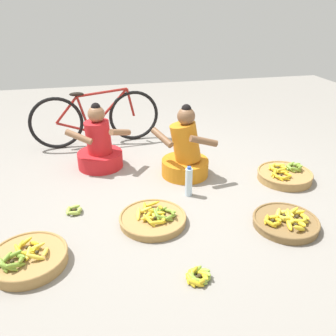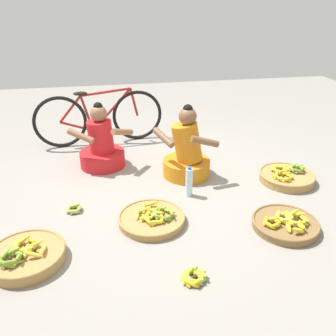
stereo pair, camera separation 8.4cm
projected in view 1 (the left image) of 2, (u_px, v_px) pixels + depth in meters
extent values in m
plane|color=gray|center=(164.00, 190.00, 3.65)|extent=(10.00, 10.00, 0.00)
cylinder|color=orange|center=(185.00, 167.00, 3.93)|extent=(0.52, 0.52, 0.18)
cylinder|color=orange|center=(186.00, 142.00, 3.80)|extent=(0.44, 0.40, 0.46)
sphere|color=brown|center=(186.00, 116.00, 3.67)|extent=(0.19, 0.19, 0.19)
sphere|color=black|center=(186.00, 109.00, 3.64)|extent=(0.10, 0.10, 0.10)
cylinder|color=brown|center=(162.00, 138.00, 3.70)|extent=(0.21, 0.30, 0.16)
cylinder|color=brown|center=(204.00, 141.00, 3.61)|extent=(0.31, 0.08, 0.16)
cylinder|color=red|center=(100.00, 159.00, 4.13)|extent=(0.52, 0.52, 0.18)
cylinder|color=red|center=(98.00, 137.00, 4.00)|extent=(0.32, 0.30, 0.39)
sphere|color=#8C6042|center=(96.00, 114.00, 3.89)|extent=(0.19, 0.19, 0.19)
sphere|color=black|center=(96.00, 107.00, 3.85)|extent=(0.10, 0.10, 0.10)
cylinder|color=#8C6042|center=(79.00, 137.00, 3.80)|extent=(0.30, 0.20, 0.16)
cylinder|color=#8C6042|center=(120.00, 132.00, 3.93)|extent=(0.27, 0.26, 0.16)
torus|color=black|center=(56.00, 123.00, 4.52)|extent=(0.68, 0.11, 0.68)
torus|color=black|center=(134.00, 116.00, 4.81)|extent=(0.68, 0.11, 0.68)
cylinder|color=maroon|center=(108.00, 110.00, 4.66)|extent=(0.55, 0.09, 0.55)
cylinder|color=maroon|center=(83.00, 114.00, 4.58)|extent=(0.15, 0.05, 0.49)
cylinder|color=maroon|center=(102.00, 92.00, 4.54)|extent=(0.65, 0.10, 0.08)
cylinder|color=maroon|center=(73.00, 127.00, 4.61)|extent=(0.42, 0.07, 0.18)
cylinder|color=maroon|center=(66.00, 110.00, 4.49)|extent=(0.32, 0.06, 0.35)
cylinder|color=maroon|center=(130.00, 102.00, 4.72)|extent=(0.11, 0.04, 0.38)
ellipsoid|color=black|center=(76.00, 94.00, 4.45)|extent=(0.18, 0.08, 0.05)
cylinder|color=#A87F47|center=(153.00, 220.00, 3.11)|extent=(0.58, 0.58, 0.06)
torus|color=#A87F47|center=(153.00, 217.00, 3.10)|extent=(0.59, 0.59, 0.02)
ellipsoid|color=olive|center=(173.00, 213.00, 3.09)|extent=(0.05, 0.16, 0.09)
ellipsoid|color=olive|center=(169.00, 211.00, 3.14)|extent=(0.13, 0.14, 0.06)
ellipsoid|color=olive|center=(160.00, 211.00, 3.14)|extent=(0.16, 0.09, 0.06)
ellipsoid|color=olive|center=(156.00, 213.00, 3.10)|extent=(0.09, 0.16, 0.07)
ellipsoid|color=olive|center=(157.00, 215.00, 3.06)|extent=(0.06, 0.16, 0.10)
ellipsoid|color=olive|center=(165.00, 218.00, 3.02)|extent=(0.16, 0.06, 0.09)
ellipsoid|color=olive|center=(171.00, 217.00, 3.05)|extent=(0.14, 0.13, 0.07)
sphere|color=#382D19|center=(164.00, 214.00, 3.09)|extent=(0.03, 0.03, 0.03)
ellipsoid|color=gold|center=(161.00, 207.00, 3.18)|extent=(0.03, 0.16, 0.09)
ellipsoid|color=gold|center=(152.00, 204.00, 3.23)|extent=(0.16, 0.03, 0.07)
ellipsoid|color=gold|center=(145.00, 209.00, 3.17)|extent=(0.05, 0.16, 0.08)
ellipsoid|color=gold|center=(156.00, 212.00, 3.11)|extent=(0.16, 0.06, 0.09)
sphere|color=#382D19|center=(153.00, 209.00, 3.17)|extent=(0.03, 0.03, 0.03)
ellipsoid|color=yellow|center=(152.00, 214.00, 3.11)|extent=(0.05, 0.14, 0.05)
ellipsoid|color=yellow|center=(145.00, 210.00, 3.14)|extent=(0.14, 0.04, 0.08)
ellipsoid|color=yellow|center=(139.00, 214.00, 3.08)|extent=(0.06, 0.14, 0.08)
ellipsoid|color=yellow|center=(148.00, 218.00, 3.04)|extent=(0.15, 0.06, 0.06)
sphere|color=#382D19|center=(146.00, 214.00, 3.09)|extent=(0.03, 0.03, 0.03)
ellipsoid|color=yellow|center=(163.00, 218.00, 3.04)|extent=(0.06, 0.16, 0.06)
ellipsoid|color=yellow|center=(157.00, 213.00, 3.10)|extent=(0.16, 0.09, 0.07)
ellipsoid|color=yellow|center=(148.00, 215.00, 3.07)|extent=(0.13, 0.14, 0.09)
ellipsoid|color=yellow|center=(149.00, 220.00, 2.99)|extent=(0.11, 0.15, 0.09)
ellipsoid|color=yellow|center=(158.00, 222.00, 2.98)|extent=(0.16, 0.06, 0.06)
sphere|color=#382D19|center=(155.00, 218.00, 3.04)|extent=(0.03, 0.03, 0.03)
cylinder|color=#A87F47|center=(284.00, 176.00, 3.84)|extent=(0.58, 0.58, 0.08)
torus|color=#A87F47|center=(285.00, 173.00, 3.82)|extent=(0.59, 0.59, 0.02)
ellipsoid|color=olive|center=(299.00, 166.00, 3.89)|extent=(0.06, 0.14, 0.09)
ellipsoid|color=olive|center=(294.00, 165.00, 3.92)|extent=(0.14, 0.10, 0.08)
ellipsoid|color=olive|center=(290.00, 165.00, 3.92)|extent=(0.14, 0.08, 0.08)
ellipsoid|color=olive|center=(289.00, 167.00, 3.90)|extent=(0.11, 0.13, 0.07)
ellipsoid|color=olive|center=(291.00, 169.00, 3.85)|extent=(0.08, 0.14, 0.07)
ellipsoid|color=olive|center=(296.00, 169.00, 3.82)|extent=(0.14, 0.06, 0.08)
ellipsoid|color=olive|center=(300.00, 168.00, 3.85)|extent=(0.12, 0.13, 0.09)
sphere|color=#382D19|center=(294.00, 167.00, 3.88)|extent=(0.03, 0.03, 0.03)
ellipsoid|color=yellow|center=(283.00, 167.00, 3.87)|extent=(0.04, 0.15, 0.08)
ellipsoid|color=yellow|center=(278.00, 165.00, 3.92)|extent=(0.15, 0.11, 0.07)
ellipsoid|color=yellow|center=(272.00, 166.00, 3.90)|extent=(0.14, 0.11, 0.06)
ellipsoid|color=yellow|center=(273.00, 169.00, 3.84)|extent=(0.06, 0.15, 0.08)
ellipsoid|color=yellow|center=(277.00, 170.00, 3.81)|extent=(0.15, 0.11, 0.07)
ellipsoid|color=yellow|center=(282.00, 170.00, 3.81)|extent=(0.15, 0.09, 0.08)
sphere|color=#382D19|center=(278.00, 168.00, 3.86)|extent=(0.04, 0.04, 0.04)
ellipsoid|color=gold|center=(287.00, 174.00, 3.75)|extent=(0.06, 0.16, 0.05)
ellipsoid|color=gold|center=(282.00, 172.00, 3.78)|extent=(0.15, 0.11, 0.06)
ellipsoid|color=gold|center=(276.00, 173.00, 3.77)|extent=(0.16, 0.10, 0.06)
ellipsoid|color=gold|center=(275.00, 173.00, 3.75)|extent=(0.12, 0.14, 0.08)
ellipsoid|color=gold|center=(277.00, 177.00, 3.68)|extent=(0.10, 0.16, 0.07)
ellipsoid|color=gold|center=(283.00, 178.00, 3.66)|extent=(0.16, 0.08, 0.05)
ellipsoid|color=gold|center=(288.00, 177.00, 3.68)|extent=(0.15, 0.11, 0.06)
sphere|color=#382D19|center=(281.00, 175.00, 3.72)|extent=(0.03, 0.03, 0.03)
cylinder|color=brown|center=(285.00, 223.00, 3.07)|extent=(0.55, 0.55, 0.06)
torus|color=brown|center=(286.00, 220.00, 3.05)|extent=(0.57, 0.57, 0.02)
ellipsoid|color=yellow|center=(304.00, 216.00, 3.06)|extent=(0.04, 0.16, 0.06)
ellipsoid|color=yellow|center=(296.00, 212.00, 3.10)|extent=(0.16, 0.10, 0.08)
ellipsoid|color=yellow|center=(292.00, 212.00, 3.09)|extent=(0.16, 0.06, 0.10)
ellipsoid|color=yellow|center=(289.00, 216.00, 3.04)|extent=(0.08, 0.16, 0.09)
ellipsoid|color=yellow|center=(291.00, 219.00, 3.01)|extent=(0.07, 0.16, 0.08)
ellipsoid|color=yellow|center=(301.00, 221.00, 2.98)|extent=(0.16, 0.05, 0.07)
ellipsoid|color=yellow|center=(305.00, 219.00, 3.01)|extent=(0.13, 0.14, 0.08)
sphere|color=#382D19|center=(297.00, 217.00, 3.04)|extent=(0.03, 0.03, 0.03)
ellipsoid|color=yellow|center=(289.00, 214.00, 3.08)|extent=(0.06, 0.13, 0.07)
ellipsoid|color=yellow|center=(283.00, 212.00, 3.11)|extent=(0.13, 0.08, 0.07)
ellipsoid|color=yellow|center=(278.00, 214.00, 3.08)|extent=(0.11, 0.12, 0.08)
ellipsoid|color=yellow|center=(283.00, 219.00, 3.02)|extent=(0.12, 0.11, 0.07)
ellipsoid|color=yellow|center=(288.00, 219.00, 3.01)|extent=(0.13, 0.06, 0.08)
sphere|color=#382D19|center=(284.00, 216.00, 3.06)|extent=(0.04, 0.04, 0.04)
ellipsoid|color=gold|center=(278.00, 220.00, 3.00)|extent=(0.04, 0.12, 0.07)
ellipsoid|color=gold|center=(273.00, 217.00, 3.03)|extent=(0.12, 0.09, 0.08)
ellipsoid|color=gold|center=(267.00, 219.00, 3.01)|extent=(0.10, 0.11, 0.07)
ellipsoid|color=gold|center=(271.00, 224.00, 2.95)|extent=(0.11, 0.11, 0.07)
ellipsoid|color=gold|center=(277.00, 224.00, 2.96)|extent=(0.12, 0.08, 0.06)
sphere|color=#382D19|center=(272.00, 221.00, 2.99)|extent=(0.03, 0.03, 0.03)
ellipsoid|color=yellow|center=(302.00, 224.00, 2.94)|extent=(0.04, 0.12, 0.08)
ellipsoid|color=yellow|center=(293.00, 222.00, 2.98)|extent=(0.13, 0.06, 0.07)
ellipsoid|color=yellow|center=(289.00, 225.00, 2.93)|extent=(0.07, 0.13, 0.06)
ellipsoid|color=yellow|center=(299.00, 228.00, 2.88)|extent=(0.12, 0.04, 0.09)
sphere|color=#382D19|center=(296.00, 225.00, 2.93)|extent=(0.04, 0.04, 0.04)
cylinder|color=#A87F47|center=(29.00, 259.00, 2.62)|extent=(0.57, 0.57, 0.09)
torus|color=#A87F47|center=(28.00, 255.00, 2.60)|extent=(0.58, 0.58, 0.02)
ellipsoid|color=yellow|center=(46.00, 252.00, 2.60)|extent=(0.04, 0.14, 0.06)
ellipsoid|color=yellow|center=(36.00, 247.00, 2.64)|extent=(0.14, 0.05, 0.07)
ellipsoid|color=yellow|center=(28.00, 253.00, 2.58)|extent=(0.04, 0.14, 0.06)
ellipsoid|color=yellow|center=(35.00, 257.00, 2.53)|extent=(0.14, 0.04, 0.09)
sphere|color=#382D19|center=(37.00, 252.00, 2.59)|extent=(0.03, 0.03, 0.03)
ellipsoid|color=gold|center=(35.00, 247.00, 2.65)|extent=(0.04, 0.14, 0.06)
ellipsoid|color=gold|center=(34.00, 243.00, 2.68)|extent=(0.11, 0.12, 0.08)
ellipsoid|color=gold|center=(24.00, 243.00, 2.68)|extent=(0.14, 0.08, 0.08)
ellipsoid|color=gold|center=(19.00, 247.00, 2.65)|extent=(0.08, 0.14, 0.06)
ellipsoid|color=gold|center=(19.00, 251.00, 2.60)|extent=(0.09, 0.13, 0.08)
ellipsoid|color=gold|center=(26.00, 253.00, 2.59)|extent=(0.14, 0.03, 0.06)
ellipsoid|color=gold|center=(31.00, 252.00, 2.60)|extent=(0.13, 0.10, 0.05)
sphere|color=#382D19|center=(27.00, 248.00, 2.64)|extent=(0.03, 0.03, 0.03)
ellipsoid|color=olive|center=(22.00, 259.00, 2.51)|extent=(0.04, 0.14, 0.09)
ellipsoid|color=olive|center=(20.00, 256.00, 2.54)|extent=(0.12, 0.13, 0.08)
ellipsoid|color=olive|center=(13.00, 255.00, 2.55)|extent=(0.14, 0.04, 0.09)
ellipsoid|color=olive|center=(5.00, 259.00, 2.52)|extent=(0.11, 0.14, 0.07)
ellipsoid|color=olive|center=(3.00, 265.00, 2.45)|extent=(0.10, 0.14, 0.09)
ellipsoid|color=olive|center=(8.00, 267.00, 2.44)|extent=(0.15, 0.07, 0.09)
ellipsoid|color=olive|center=(16.00, 265.00, 2.45)|extent=(0.14, 0.11, 0.09)
sphere|color=#382D19|center=(12.00, 262.00, 2.50)|extent=(0.03, 0.03, 0.03)
ellipsoid|color=#8CAD38|center=(206.00, 273.00, 2.50)|extent=(0.06, 0.13, 0.08)
ellipsoid|color=#8CAD38|center=(203.00, 271.00, 2.53)|extent=(0.12, 0.11, 0.08)
ellipsoid|color=#8CAD38|center=(195.00, 271.00, 2.53)|extent=(0.13, 0.08, 0.08)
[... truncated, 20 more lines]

